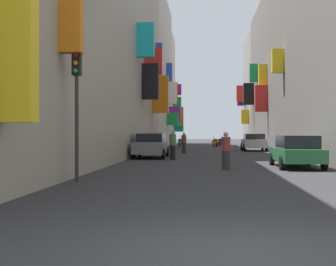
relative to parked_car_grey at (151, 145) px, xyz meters
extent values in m
plane|color=#2D2D30|center=(3.87, 8.41, -0.79)|extent=(140.00, 140.00, 0.00)
cube|color=yellow|center=(-0.72, -18.04, 2.46)|extent=(0.82, 0.50, 2.92)
cube|color=orange|center=(-0.79, -13.93, 4.19)|extent=(0.69, 0.43, 1.89)
cube|color=#9E9384|center=(-4.13, 3.69, 8.93)|extent=(6.00, 7.26, 19.44)
cube|color=black|center=(-0.54, 3.97, 4.40)|extent=(1.17, 0.51, 2.53)
cube|color=red|center=(-0.78, 6.08, 6.77)|extent=(0.71, 0.44, 1.58)
cube|color=#19B2BF|center=(-0.57, 1.59, 6.85)|extent=(1.13, 0.50, 2.25)
cube|color=red|center=(-0.47, 5.36, 6.06)|extent=(1.32, 0.55, 1.94)
cube|color=#9E9384|center=(-4.13, 11.31, 8.59)|extent=(6.00, 7.97, 18.76)
cube|color=orange|center=(-0.70, 10.27, 3.51)|extent=(0.85, 0.52, 1.68)
cube|color=blue|center=(-0.67, 9.32, 7.17)|extent=(0.93, 0.47, 2.04)
cube|color=orange|center=(-0.45, 10.19, 4.02)|extent=(1.36, 0.38, 3.18)
cube|color=#B2A899|center=(-4.13, 23.42, 7.74)|extent=(6.00, 16.25, 17.06)
cube|color=green|center=(-0.47, 24.56, 2.38)|extent=(1.32, 0.48, 1.44)
cube|color=purple|center=(-0.43, 27.59, 3.05)|extent=(1.39, 0.42, 1.87)
cube|color=blue|center=(-0.79, 23.80, 7.73)|extent=(0.67, 0.61, 2.10)
cube|color=orange|center=(-0.69, 30.50, 6.08)|extent=(0.88, 0.38, 2.44)
cube|color=white|center=(-0.50, 22.39, 5.16)|extent=(1.25, 0.49, 2.34)
cube|color=#BCB29E|center=(-4.13, 34.97, 6.74)|extent=(6.00, 6.87, 15.07)
cube|color=#19B2BF|center=(-0.47, 36.76, 2.42)|extent=(1.33, 0.46, 3.05)
cube|color=green|center=(-0.56, 34.32, 4.73)|extent=(1.13, 0.51, 1.96)
cube|color=orange|center=(-0.46, 36.30, 3.09)|extent=(1.34, 0.39, 2.65)
cube|color=green|center=(-0.61, 34.64, 3.09)|extent=(1.04, 0.64, 3.06)
cube|color=purple|center=(-0.51, 32.30, 6.55)|extent=(1.25, 0.64, 1.43)
cube|color=slate|center=(11.87, 8.95, 6.64)|extent=(6.00, 37.20, 14.87)
cube|color=yellow|center=(8.50, 13.12, 5.88)|extent=(0.74, 0.60, 2.03)
cube|color=red|center=(8.31, 12.63, 3.79)|extent=(1.11, 0.40, 2.35)
cube|color=green|center=(8.44, 20.31, 7.09)|extent=(0.85, 0.35, 1.93)
cube|color=yellow|center=(8.45, 4.59, 5.83)|extent=(0.83, 0.54, 1.67)
cube|color=black|center=(8.27, 23.99, 5.18)|extent=(1.19, 0.43, 2.48)
cube|color=gray|center=(11.87, 32.98, 6.37)|extent=(6.00, 10.86, 14.33)
cube|color=purple|center=(8.36, 36.08, 5.50)|extent=(1.03, 0.35, 1.88)
cube|color=red|center=(8.20, 33.13, 6.02)|extent=(1.34, 0.59, 2.15)
cube|color=yellow|center=(8.38, 29.71, 2.77)|extent=(0.97, 0.39, 1.78)
cube|color=black|center=(8.55, 35.30, 5.87)|extent=(0.64, 0.48, 2.21)
cube|color=slate|center=(0.00, -0.06, -0.15)|extent=(1.79, 4.33, 0.69)
cube|color=black|center=(0.00, 0.16, 0.46)|extent=(1.58, 2.42, 0.52)
cylinder|color=black|center=(0.90, -1.48, -0.49)|extent=(0.18, 0.60, 0.60)
cylinder|color=black|center=(-0.90, -1.48, -0.49)|extent=(0.18, 0.60, 0.60)
cylinder|color=black|center=(0.90, 1.37, -0.49)|extent=(0.18, 0.60, 0.60)
cylinder|color=black|center=(-0.90, 1.37, -0.49)|extent=(0.18, 0.60, 0.60)
cube|color=#236638|center=(7.41, -7.03, -0.20)|extent=(1.72, 4.34, 0.57)
cube|color=black|center=(7.41, -7.24, 0.36)|extent=(1.52, 2.43, 0.56)
cylinder|color=black|center=(6.55, -5.60, -0.49)|extent=(0.18, 0.60, 0.60)
cylinder|color=black|center=(8.27, -5.60, -0.49)|extent=(0.18, 0.60, 0.60)
cylinder|color=black|center=(6.55, -8.46, -0.49)|extent=(0.18, 0.60, 0.60)
cylinder|color=black|center=(8.27, -8.46, -0.49)|extent=(0.18, 0.60, 0.60)
cube|color=#B7B7BC|center=(7.48, 11.20, -0.15)|extent=(1.82, 3.97, 0.69)
cube|color=black|center=(7.48, 11.00, 0.43)|extent=(1.60, 2.23, 0.47)
cylinder|color=black|center=(6.57, 12.51, -0.49)|extent=(0.18, 0.60, 0.60)
cylinder|color=black|center=(8.39, 12.51, -0.49)|extent=(0.18, 0.60, 0.60)
cylinder|color=black|center=(6.57, 9.89, -0.49)|extent=(0.18, 0.60, 0.60)
cylinder|color=black|center=(8.39, 9.89, -0.49)|extent=(0.18, 0.60, 0.60)
cube|color=#287F3D|center=(0.62, 20.44, -0.33)|extent=(0.49, 1.07, 0.45)
cube|color=black|center=(0.63, 20.25, -0.02)|extent=(0.35, 0.58, 0.16)
cylinder|color=#4C4C51|center=(0.59, 20.97, 0.00)|extent=(0.07, 0.28, 0.68)
cylinder|color=black|center=(0.58, 21.10, -0.55)|extent=(0.12, 0.48, 0.48)
cylinder|color=black|center=(0.65, 19.79, -0.55)|extent=(0.12, 0.48, 0.48)
cube|color=#2D4CAD|center=(5.17, 25.02, -0.33)|extent=(0.72, 1.18, 0.45)
cube|color=black|center=(5.12, 24.82, -0.02)|extent=(0.46, 0.62, 0.16)
cylinder|color=#4C4C51|center=(5.32, 25.55, 0.00)|extent=(0.13, 0.28, 0.68)
cylinder|color=black|center=(5.35, 25.68, -0.55)|extent=(0.22, 0.49, 0.48)
cylinder|color=black|center=(4.99, 24.36, -0.55)|extent=(0.22, 0.49, 0.48)
cube|color=orange|center=(4.42, 21.78, -0.33)|extent=(0.69, 1.22, 0.45)
cube|color=black|center=(4.47, 21.57, -0.02)|extent=(0.44, 0.62, 0.16)
cylinder|color=#4C4C51|center=(4.29, 22.34, 0.00)|extent=(0.12, 0.28, 0.68)
cylinder|color=black|center=(4.26, 22.48, -0.55)|extent=(0.20, 0.49, 0.48)
cylinder|color=black|center=(4.58, 21.07, -0.55)|extent=(0.20, 0.49, 0.48)
cylinder|color=black|center=(1.48, -1.85, -0.38)|extent=(0.40, 0.40, 0.83)
cylinder|color=#4C724C|center=(1.48, -1.85, 0.36)|extent=(0.47, 0.47, 0.65)
sphere|color=tan|center=(1.48, -1.85, 0.80)|extent=(0.22, 0.22, 0.22)
cylinder|color=#313131|center=(4.23, -8.30, -0.40)|extent=(0.45, 0.45, 0.77)
cylinder|color=maroon|center=(4.23, -8.30, 0.29)|extent=(0.54, 0.54, 0.61)
sphere|color=tan|center=(4.23, -8.30, 0.70)|extent=(0.21, 0.21, 0.21)
cylinder|color=#292929|center=(1.72, 6.47, -0.41)|extent=(0.38, 0.38, 0.76)
cylinder|color=maroon|center=(1.72, 6.47, 0.28)|extent=(0.45, 0.45, 0.61)
sphere|color=tan|center=(1.72, 6.47, 0.68)|extent=(0.21, 0.21, 0.21)
cylinder|color=#282828|center=(-0.30, 8.60, -0.40)|extent=(0.39, 0.39, 0.78)
cylinder|color=#335199|center=(-0.30, 8.60, 0.30)|extent=(0.47, 0.47, 0.62)
sphere|color=tan|center=(-0.30, 8.60, 0.72)|extent=(0.21, 0.21, 0.21)
cylinder|color=#2D2D2D|center=(-0.68, -13.66, 0.89)|extent=(0.12, 0.12, 3.37)
cube|color=black|center=(-0.68, -13.66, 2.95)|extent=(0.26, 0.26, 0.75)
sphere|color=red|center=(-0.68, -13.80, 3.20)|extent=(0.14, 0.14, 0.14)
sphere|color=orange|center=(-0.68, -13.80, 2.95)|extent=(0.14, 0.14, 0.14)
sphere|color=green|center=(-0.68, -13.80, 2.70)|extent=(0.14, 0.14, 0.14)
camera|label=1|loc=(3.36, -27.35, 0.78)|focal=47.52mm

